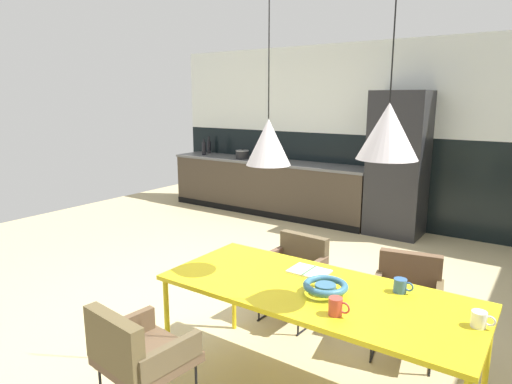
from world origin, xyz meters
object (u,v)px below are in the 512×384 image
(armchair_near_window, at_px, (296,265))
(bottle_oil_tall, at_px, (204,148))
(dining_table, at_px, (316,295))
(cooking_pot, at_px, (242,154))
(mug_short_terracotta, at_px, (336,306))
(armchair_corner_seat, at_px, (135,351))
(open_book, at_px, (309,271))
(mug_tall_blue, at_px, (401,286))
(fruit_bowl, at_px, (325,287))
(mug_white_ceramic, at_px, (480,319))
(refrigerator_column, at_px, (398,164))
(armchair_far_side, at_px, (407,292))
(pendant_lamp_over_table_near, at_px, (268,142))
(pendant_lamp_over_table_far, at_px, (388,131))
(bottle_wine_green, at_px, (209,147))

(armchair_near_window, distance_m, bottle_oil_tall, 4.57)
(dining_table, height_order, cooking_pot, cooking_pot)
(mug_short_terracotta, bearing_deg, armchair_corner_seat, -146.01)
(open_book, xyz_separation_m, mug_short_terracotta, (0.41, -0.46, 0.04))
(armchair_corner_seat, distance_m, mug_tall_blue, 1.60)
(armchair_near_window, height_order, fruit_bowl, fruit_bowl)
(mug_white_ceramic, bearing_deg, refrigerator_column, 113.19)
(armchair_far_side, distance_m, armchair_corner_seat, 1.98)
(armchair_corner_seat, xyz_separation_m, mug_white_ceramic, (1.58, 0.92, 0.27))
(refrigerator_column, height_order, bottle_oil_tall, refrigerator_column)
(dining_table, distance_m, armchair_near_window, 1.07)
(armchair_corner_seat, relative_size, pendant_lamp_over_table_near, 0.65)
(armchair_corner_seat, relative_size, pendant_lamp_over_table_far, 0.72)
(fruit_bowl, xyz_separation_m, bottle_oil_tall, (-4.23, 3.73, 0.22))
(armchair_far_side, bearing_deg, fruit_bowl, 63.16)
(open_book, height_order, mug_short_terracotta, mug_short_terracotta)
(armchair_near_window, xyz_separation_m, pendant_lamp_over_table_near, (0.23, -0.80, 1.14))
(cooking_pot, bearing_deg, mug_tall_blue, -42.68)
(armchair_corner_seat, bearing_deg, mug_short_terracotta, 40.06)
(dining_table, xyz_separation_m, mug_white_ceramic, (0.91, 0.06, 0.08))
(armchair_corner_seat, distance_m, bottle_oil_tall, 5.75)
(bottle_wine_green, bearing_deg, cooking_pot, -15.38)
(dining_table, height_order, armchair_corner_seat, armchair_corner_seat)
(fruit_bowl, distance_m, open_book, 0.35)
(armchair_far_side, xyz_separation_m, pendant_lamp_over_table_far, (0.06, -0.85, 1.24))
(armchair_far_side, bearing_deg, refrigerator_column, -81.87)
(armchair_corner_seat, relative_size, bottle_oil_tall, 2.68)
(armchair_near_window, height_order, open_book, open_book)
(pendant_lamp_over_table_far, bearing_deg, cooking_pot, 134.90)
(armchair_corner_seat, height_order, mug_short_terracotta, mug_short_terracotta)
(armchair_corner_seat, xyz_separation_m, bottle_oil_tall, (-3.48, 4.56, 0.49))
(mug_white_ceramic, bearing_deg, bottle_wine_green, 142.94)
(fruit_bowl, xyz_separation_m, bottle_wine_green, (-4.33, 3.99, 0.23))
(armchair_corner_seat, bearing_deg, bottle_oil_tall, 133.39)
(mug_white_ceramic, height_order, bottle_oil_tall, bottle_oil_tall)
(bottle_oil_tall, bearing_deg, cooking_pot, -0.39)
(armchair_near_window, bearing_deg, mug_tall_blue, 153.89)
(pendant_lamp_over_table_near, bearing_deg, armchair_near_window, 106.27)
(refrigerator_column, height_order, pendant_lamp_over_table_near, pendant_lamp_over_table_near)
(cooking_pot, relative_size, bottle_oil_tall, 0.79)
(bottle_wine_green, bearing_deg, pendant_lamp_over_table_near, -45.32)
(armchair_near_window, bearing_deg, pendant_lamp_over_table_near, 109.43)
(mug_short_terracotta, xyz_separation_m, cooking_pot, (-3.53, 3.93, 0.17))
(armchair_far_side, relative_size, bottle_wine_green, 2.40)
(dining_table, distance_m, mug_short_terracotta, 0.36)
(refrigerator_column, xyz_separation_m, open_book, (0.52, -3.55, -0.26))
(fruit_bowl, height_order, cooking_pot, cooking_pot)
(refrigerator_column, xyz_separation_m, mug_white_ceramic, (1.59, -3.71, -0.22))
(open_book, xyz_separation_m, mug_white_ceramic, (1.07, -0.16, 0.04))
(refrigerator_column, bearing_deg, bottle_oil_tall, -178.83)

